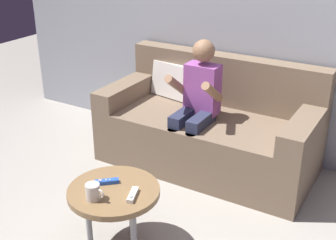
{
  "coord_description": "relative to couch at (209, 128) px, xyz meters",
  "views": [
    {
      "loc": [
        1.2,
        -1.46,
        1.83
      ],
      "look_at": [
        -0.19,
        0.89,
        0.61
      ],
      "focal_mm": 47.88,
      "sensor_mm": 36.0,
      "label": 1
    }
  ],
  "objects": [
    {
      "name": "coffee_table",
      "position": [
        -0.0,
        -1.25,
        0.08
      ],
      "size": [
        0.54,
        0.54,
        0.43
      ],
      "color": "brown",
      "rests_on": "ground"
    },
    {
      "name": "person_seated_on_couch",
      "position": [
        -0.03,
        -0.19,
        0.29
      ],
      "size": [
        0.36,
        0.44,
        1.05
      ],
      "color": "#282D47",
      "rests_on": "ground"
    },
    {
      "name": "couch",
      "position": [
        0.0,
        0.0,
        0.0
      ],
      "size": [
        1.69,
        0.8,
        0.85
      ],
      "color": "#75604C",
      "rests_on": "ground"
    },
    {
      "name": "coffee_mug",
      "position": [
        -0.04,
        -1.4,
        0.17
      ],
      "size": [
        0.12,
        0.08,
        0.1
      ],
      "color": "silver",
      "rests_on": "coffee_table"
    },
    {
      "name": "wall_back",
      "position": [
        0.18,
        0.39,
        0.95
      ],
      "size": [
        4.82,
        0.05,
        2.5
      ],
      "primitive_type": "cube",
      "color": "#999EA8",
      "rests_on": "ground"
    },
    {
      "name": "game_remote_white_center",
      "position": [
        0.14,
        -1.27,
        0.13
      ],
      "size": [
        0.08,
        0.14,
        0.03
      ],
      "color": "white",
      "rests_on": "coffee_table"
    },
    {
      "name": "game_remote_blue_near_edge",
      "position": [
        -0.07,
        -1.23,
        0.13
      ],
      "size": [
        0.13,
        0.12,
        0.03
      ],
      "color": "blue",
      "rests_on": "coffee_table"
    }
  ]
}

